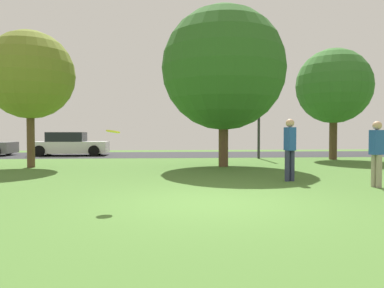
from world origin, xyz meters
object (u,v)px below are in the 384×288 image
(oak_tree_right, at_px, (224,68))
(oak_tree_left, at_px, (334,86))
(person_bystander, at_px, (290,146))
(frisbee_disc, at_px, (113,132))
(person_catcher, at_px, (377,151))
(parked_car_white, at_px, (70,145))
(maple_tree_near, at_px, (30,75))
(street_lamp_post, at_px, (259,117))

(oak_tree_right, distance_m, oak_tree_left, 7.20)
(person_bystander, bearing_deg, frisbee_disc, 112.06)
(person_catcher, relative_size, person_bystander, 0.94)
(oak_tree_right, bearing_deg, parked_car_white, 136.11)
(oak_tree_right, bearing_deg, frisbee_disc, -113.88)
(person_catcher, height_order, person_bystander, person_bystander)
(maple_tree_near, distance_m, parked_car_white, 8.28)
(person_catcher, distance_m, parked_car_white, 17.82)
(person_catcher, bearing_deg, person_bystander, -51.26)
(oak_tree_right, xyz_separation_m, person_bystander, (1.16, -4.68, -3.03))
(maple_tree_near, bearing_deg, person_bystander, -28.61)
(maple_tree_near, bearing_deg, parked_car_white, 93.05)
(parked_car_white, bearing_deg, oak_tree_right, -43.89)
(oak_tree_right, height_order, person_bystander, oak_tree_right)
(oak_tree_left, distance_m, parked_car_white, 15.50)
(person_bystander, distance_m, frisbee_disc, 5.54)
(oak_tree_left, bearing_deg, person_bystander, -122.44)
(maple_tree_near, xyz_separation_m, frisbee_disc, (4.35, -7.95, -2.27))
(maple_tree_near, bearing_deg, person_catcher, -29.93)
(oak_tree_right, bearing_deg, street_lamp_post, 59.25)
(oak_tree_left, relative_size, person_bystander, 3.19)
(person_catcher, height_order, parked_car_white, person_catcher)
(maple_tree_near, height_order, person_bystander, maple_tree_near)
(maple_tree_near, distance_m, street_lamp_post, 11.38)
(maple_tree_near, relative_size, parked_car_white, 1.22)
(person_bystander, bearing_deg, oak_tree_left, -44.13)
(oak_tree_left, xyz_separation_m, parked_car_white, (-14.52, 4.45, -3.14))
(oak_tree_left, xyz_separation_m, person_bystander, (-5.16, -8.12, -2.79))
(person_bystander, xyz_separation_m, street_lamp_post, (1.50, 9.15, 1.25))
(person_catcher, distance_m, frisbee_disc, 6.66)
(oak_tree_left, relative_size, frisbee_disc, 15.33)
(oak_tree_right, height_order, oak_tree_left, oak_tree_right)
(person_bystander, height_order, street_lamp_post, street_lamp_post)
(person_bystander, bearing_deg, oak_tree_right, 2.24)
(person_bystander, height_order, parked_car_white, person_bystander)
(frisbee_disc, bearing_deg, maple_tree_near, 118.68)
(maple_tree_near, height_order, parked_car_white, maple_tree_near)
(maple_tree_near, height_order, person_catcher, maple_tree_near)
(person_bystander, height_order, frisbee_disc, person_bystander)
(person_catcher, relative_size, street_lamp_post, 0.38)
(oak_tree_right, bearing_deg, person_bystander, -76.07)
(person_bystander, bearing_deg, street_lamp_post, -20.98)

